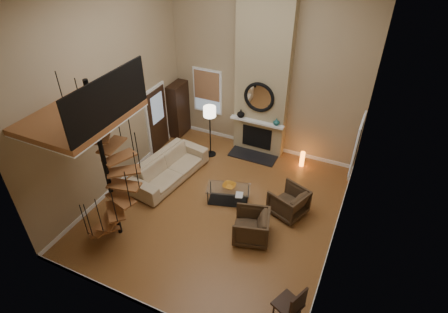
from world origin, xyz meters
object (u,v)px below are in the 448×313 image
at_px(side_chair, 292,305).
at_px(armchair_far, 254,227).
at_px(hutch, 179,109).
at_px(floor_lamp, 210,116).
at_px(sofa, 170,167).
at_px(coffee_table, 228,193).
at_px(accent_lamp, 302,159).
at_px(armchair_near, 291,203).

bearing_deg(side_chair, armchair_far, 129.20).
height_order(hutch, floor_lamp, hutch).
height_order(sofa, floor_lamp, floor_lamp).
height_order(coffee_table, accent_lamp, accent_lamp).
distance_m(armchair_near, armchair_far, 1.28).
distance_m(coffee_table, accent_lamp, 2.77).
height_order(hutch, armchair_near, hutch).
relative_size(hutch, side_chair, 1.82).
bearing_deg(sofa, armchair_far, -101.99).
bearing_deg(hutch, floor_lamp, -24.86).
bearing_deg(armchair_near, hutch, -94.65).
bearing_deg(armchair_near, side_chair, 38.02).
distance_m(armchair_far, side_chair, 2.23).
height_order(hutch, armchair_far, hutch).
bearing_deg(accent_lamp, hutch, 178.99).
bearing_deg(coffee_table, armchair_near, 7.88).
height_order(floor_lamp, side_chair, floor_lamp).
height_order(armchair_near, armchair_far, armchair_far).
relative_size(armchair_far, coffee_table, 0.67).
xyz_separation_m(armchair_near, floor_lamp, (-3.07, 1.55, 1.06)).
bearing_deg(floor_lamp, sofa, -108.63).
distance_m(armchair_near, accent_lamp, 2.20).
height_order(coffee_table, floor_lamp, floor_lamp).
bearing_deg(armchair_far, side_chair, 23.61).
bearing_deg(armchair_far, armchair_near, 138.92).
xyz_separation_m(sofa, armchair_far, (3.05, -1.13, -0.04)).
bearing_deg(accent_lamp, armchair_far, -94.74).
height_order(armchair_far, coffee_table, armchair_far).
relative_size(hutch, accent_lamp, 3.68).
height_order(hutch, accent_lamp, hutch).
bearing_deg(sofa, coffee_table, -87.61).
xyz_separation_m(armchair_far, floor_lamp, (-2.52, 2.70, 1.06)).
distance_m(floor_lamp, accent_lamp, 3.09).
bearing_deg(accent_lamp, side_chair, -77.43).
bearing_deg(floor_lamp, accent_lamp, 12.73).
bearing_deg(hutch, coffee_table, -40.10).
height_order(armchair_far, side_chair, side_chair).
xyz_separation_m(armchair_far, accent_lamp, (0.28, 3.33, -0.10)).
relative_size(hutch, armchair_far, 2.14).
xyz_separation_m(floor_lamp, accent_lamp, (2.80, 0.63, -1.16)).
distance_m(sofa, coffee_table, 1.97).
distance_m(coffee_table, floor_lamp, 2.54).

